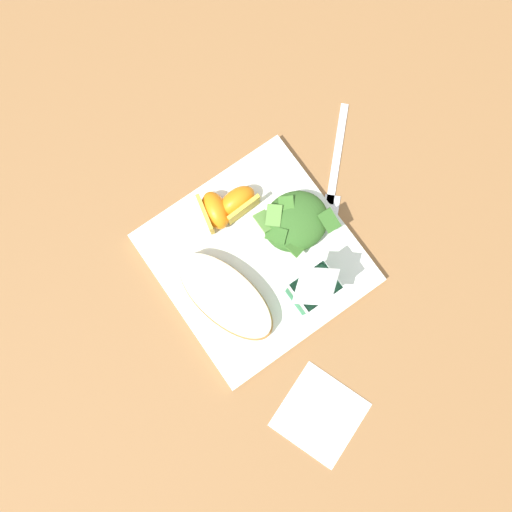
{
  "coord_description": "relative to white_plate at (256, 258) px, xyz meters",
  "views": [
    {
      "loc": [
        0.07,
        0.1,
        0.75
      ],
      "look_at": [
        0.0,
        0.0,
        0.03
      ],
      "focal_mm": 34.61,
      "sensor_mm": 36.0,
      "label": 1
    }
  ],
  "objects": [
    {
      "name": "orange_wedge_middle",
      "position": [
        0.01,
        -0.09,
        0.03
      ],
      "size": [
        0.05,
        0.07,
        0.04
      ],
      "color": "orange",
      "rests_on": "white_plate"
    },
    {
      "name": "ground",
      "position": [
        0.0,
        0.0,
        -0.01
      ],
      "size": [
        3.0,
        3.0,
        0.0
      ],
      "primitive_type": "plane",
      "color": "olive"
    },
    {
      "name": "green_salad_pile",
      "position": [
        -0.08,
        -0.01,
        0.03
      ],
      "size": [
        0.1,
        0.09,
        0.05
      ],
      "color": "#336023",
      "rests_on": "white_plate"
    },
    {
      "name": "metal_fork",
      "position": [
        -0.19,
        -0.05,
        -0.01
      ],
      "size": [
        0.15,
        0.15,
        0.01
      ],
      "color": "silver",
      "rests_on": "ground"
    },
    {
      "name": "paper_napkin",
      "position": [
        0.06,
        0.24,
        -0.01
      ],
      "size": [
        0.14,
        0.14,
        0.0
      ],
      "primitive_type": "cube",
      "rotation": [
        0.0,
        0.0,
        0.36
      ],
      "color": "white",
      "rests_on": "ground"
    },
    {
      "name": "cheesy_pizza_bread",
      "position": [
        0.07,
        0.02,
        0.03
      ],
      "size": [
        0.12,
        0.18,
        0.04
      ],
      "color": "#A87038",
      "rests_on": "white_plate"
    },
    {
      "name": "milk_carton",
      "position": [
        -0.03,
        0.09,
        0.07
      ],
      "size": [
        0.06,
        0.04,
        0.11
      ],
      "color": "#2D8451",
      "rests_on": "white_plate"
    },
    {
      "name": "white_plate",
      "position": [
        0.0,
        0.0,
        0.0
      ],
      "size": [
        0.28,
        0.28,
        0.02
      ],
      "primitive_type": "cube",
      "color": "white",
      "rests_on": "ground"
    },
    {
      "name": "orange_wedge_front",
      "position": [
        -0.02,
        -0.08,
        0.03
      ],
      "size": [
        0.06,
        0.04,
        0.04
      ],
      "color": "orange",
      "rests_on": "white_plate"
    }
  ]
}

